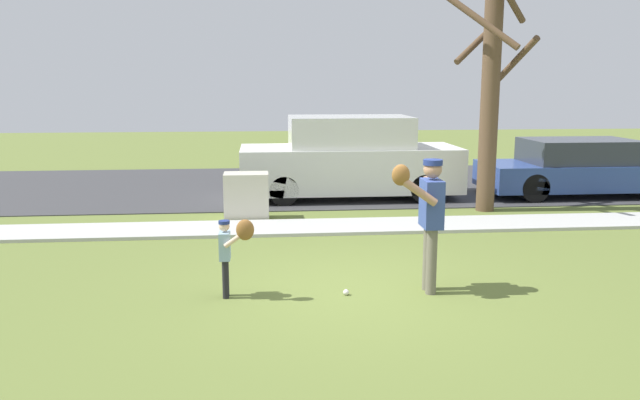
{
  "coord_description": "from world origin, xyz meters",
  "views": [
    {
      "loc": [
        -1.26,
        -7.76,
        2.66
      ],
      "look_at": [
        -0.43,
        1.12,
        1.0
      ],
      "focal_mm": 35.56,
      "sensor_mm": 36.0,
      "label": 1
    }
  ],
  "objects_px": {
    "person_adult": "(429,211)",
    "person_child": "(231,246)",
    "parked_van_white": "(349,159)",
    "parked_wagon_blue": "(578,168)",
    "utility_cabinet": "(246,196)",
    "baseball": "(346,292)",
    "street_tree_near": "(491,90)"
  },
  "relations": [
    {
      "from": "person_adult",
      "to": "person_child",
      "type": "distance_m",
      "value": 2.51
    },
    {
      "from": "person_child",
      "to": "street_tree_near",
      "type": "bearing_deg",
      "value": 45.59
    },
    {
      "from": "baseball",
      "to": "parked_wagon_blue",
      "type": "relative_size",
      "value": 0.02
    },
    {
      "from": "person_adult",
      "to": "person_child",
      "type": "height_order",
      "value": "person_adult"
    },
    {
      "from": "baseball",
      "to": "street_tree_near",
      "type": "distance_m",
      "value": 6.73
    },
    {
      "from": "person_adult",
      "to": "parked_van_white",
      "type": "distance_m",
      "value": 6.8
    },
    {
      "from": "person_child",
      "to": "utility_cabinet",
      "type": "bearing_deg",
      "value": 89.55
    },
    {
      "from": "utility_cabinet",
      "to": "street_tree_near",
      "type": "height_order",
      "value": "street_tree_near"
    },
    {
      "from": "baseball",
      "to": "parked_wagon_blue",
      "type": "distance_m",
      "value": 9.23
    },
    {
      "from": "person_child",
      "to": "parked_van_white",
      "type": "distance_m",
      "value": 7.21
    },
    {
      "from": "person_child",
      "to": "street_tree_near",
      "type": "distance_m",
      "value": 7.4
    },
    {
      "from": "baseball",
      "to": "parked_wagon_blue",
      "type": "height_order",
      "value": "parked_wagon_blue"
    },
    {
      "from": "person_adult",
      "to": "person_child",
      "type": "bearing_deg",
      "value": 0.52
    },
    {
      "from": "person_child",
      "to": "parked_wagon_blue",
      "type": "bearing_deg",
      "value": 40.6
    },
    {
      "from": "street_tree_near",
      "to": "parked_van_white",
      "type": "height_order",
      "value": "street_tree_near"
    },
    {
      "from": "baseball",
      "to": "person_adult",
      "type": "bearing_deg",
      "value": 1.36
    },
    {
      "from": "person_child",
      "to": "street_tree_near",
      "type": "xyz_separation_m",
      "value": [
        5.08,
        5.06,
        1.84
      ]
    },
    {
      "from": "person_adult",
      "to": "person_child",
      "type": "xyz_separation_m",
      "value": [
        -2.48,
        0.01,
        -0.4
      ]
    },
    {
      "from": "person_adult",
      "to": "street_tree_near",
      "type": "bearing_deg",
      "value": -116.42
    },
    {
      "from": "parked_van_white",
      "to": "parked_wagon_blue",
      "type": "bearing_deg",
      "value": 177.65
    },
    {
      "from": "baseball",
      "to": "utility_cabinet",
      "type": "height_order",
      "value": "utility_cabinet"
    },
    {
      "from": "street_tree_near",
      "to": "parked_wagon_blue",
      "type": "xyz_separation_m",
      "value": [
        2.78,
        1.51,
        -1.85
      ]
    },
    {
      "from": "baseball",
      "to": "utility_cabinet",
      "type": "bearing_deg",
      "value": 105.97
    },
    {
      "from": "person_child",
      "to": "utility_cabinet",
      "type": "xyz_separation_m",
      "value": [
        0.09,
        4.66,
        -0.22
      ]
    },
    {
      "from": "person_adult",
      "to": "parked_van_white",
      "type": "xyz_separation_m",
      "value": [
        -0.05,
        6.8,
        -0.17
      ]
    },
    {
      "from": "person_adult",
      "to": "utility_cabinet",
      "type": "relative_size",
      "value": 1.87
    },
    {
      "from": "baseball",
      "to": "parked_wagon_blue",
      "type": "xyz_separation_m",
      "value": [
        6.42,
        6.6,
        0.62
      ]
    },
    {
      "from": "person_adult",
      "to": "utility_cabinet",
      "type": "height_order",
      "value": "person_adult"
    },
    {
      "from": "person_adult",
      "to": "baseball",
      "type": "bearing_deg",
      "value": 2.07
    },
    {
      "from": "utility_cabinet",
      "to": "street_tree_near",
      "type": "distance_m",
      "value": 5.4
    },
    {
      "from": "baseball",
      "to": "parked_van_white",
      "type": "height_order",
      "value": "parked_van_white"
    },
    {
      "from": "parked_wagon_blue",
      "to": "person_adult",
      "type": "bearing_deg",
      "value": 50.73
    }
  ]
}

